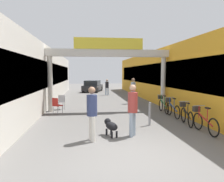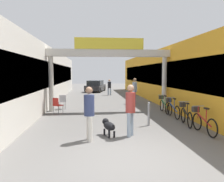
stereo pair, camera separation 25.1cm
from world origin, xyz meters
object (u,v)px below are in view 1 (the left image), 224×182
cafe_chair_red_nearer (57,104)px  cafe_chair_aluminium_farther (61,101)px  pedestrian_carrying_crate (133,89)px  pedestrian_with_dog (133,107)px  pedestrian_elderly_walking (107,86)px  bicycle_green_farthest (163,105)px  pedestrian_companion (92,110)px  dog_on_leash (111,126)px  bicycle_blue_third (172,108)px  bicycle_red_nearest (204,121)px  parked_car_black (93,86)px  bollard_post_metal (150,114)px  bicycle_black_second (186,114)px

cafe_chair_red_nearer → cafe_chair_aluminium_farther: size_ratio=1.00×
cafe_chair_aluminium_farther → pedestrian_carrying_crate: bearing=23.6°
pedestrian_with_dog → pedestrian_elderly_walking: size_ratio=1.15×
bicycle_green_farthest → pedestrian_companion: bearing=-131.0°
dog_on_leash → cafe_chair_red_nearer: bearing=119.3°
cafe_chair_red_nearer → bicycle_blue_third: bearing=-12.8°
pedestrian_with_dog → cafe_chair_aluminium_farther: size_ratio=2.04×
pedestrian_elderly_walking → bicycle_red_nearest: size_ratio=0.94×
pedestrian_elderly_walking → cafe_chair_aluminium_farther: pedestrian_elderly_walking is taller
pedestrian_with_dog → pedestrian_elderly_walking: (0.46, 14.18, -0.15)m
pedestrian_companion → cafe_chair_red_nearer: 5.14m
pedestrian_with_dog → parked_car_black: 18.60m
cafe_chair_aluminium_farther → parked_car_black: size_ratio=0.21×
bollard_post_metal → cafe_chair_aluminium_farther: 6.14m
bicycle_black_second → bicycle_blue_third: (0.05, 1.65, 0.00)m
bollard_post_metal → bicycle_green_farthest: bearing=60.5°
pedestrian_elderly_walking → bollard_post_metal: bearing=-87.3°
bicycle_black_second → bicycle_blue_third: same height
pedestrian_with_dog → bicycle_red_nearest: size_ratio=1.07×
pedestrian_with_dog → pedestrian_carrying_crate: size_ratio=0.99×
bicycle_blue_third → bicycle_red_nearest: bearing=-89.6°
bicycle_blue_third → bicycle_green_farthest: bearing=90.4°
bicycle_black_second → parked_car_black: bearing=101.5°
pedestrian_with_dog → bicycle_red_nearest: (2.73, 0.16, -0.61)m
pedestrian_companion → bicycle_red_nearest: pedestrian_companion is taller
pedestrian_companion → bollard_post_metal: pedestrian_companion is taller
parked_car_black → pedestrian_with_dog: bearing=-87.4°
pedestrian_companion → bicycle_green_farthest: bearing=49.0°
pedestrian_companion → parked_car_black: pedestrian_companion is taller
dog_on_leash → bollard_post_metal: size_ratio=0.83×
cafe_chair_aluminium_farther → pedestrian_elderly_walking: bearing=66.5°
dog_on_leash → bicycle_black_second: size_ratio=0.50×
cafe_chair_aluminium_farther → parked_car_black: parked_car_black is taller
pedestrian_elderly_walking → dog_on_leash: pedestrian_elderly_walking is taller
bicycle_red_nearest → pedestrian_elderly_walking: bearing=99.2°
dog_on_leash → bollard_post_metal: bearing=36.6°
dog_on_leash → bicycle_red_nearest: (3.49, 0.04, 0.07)m
dog_on_leash → cafe_chair_aluminium_farther: (-2.35, 5.85, 0.17)m
pedestrian_with_dog → bollard_post_metal: 1.88m
pedestrian_companion → bicycle_red_nearest: 4.23m
dog_on_leash → bicycle_green_farthest: 5.50m
pedestrian_elderly_walking → bicycle_black_second: (2.21, -12.73, -0.46)m
pedestrian_carrying_crate → dog_on_leash: pedestrian_carrying_crate is taller
bicycle_blue_third → pedestrian_elderly_walking: bearing=101.5°
pedestrian_carrying_crate → bicycle_green_farthest: (0.92, -3.73, -0.63)m
dog_on_leash → cafe_chair_red_nearer: cafe_chair_red_nearer is taller
pedestrian_carrying_crate → bicycle_red_nearest: bearing=-83.2°
bollard_post_metal → parked_car_black: (-1.88, 17.11, 0.14)m
pedestrian_elderly_walking → bicycle_blue_third: bearing=-78.5°
pedestrian_companion → bicycle_black_second: pedestrian_companion is taller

